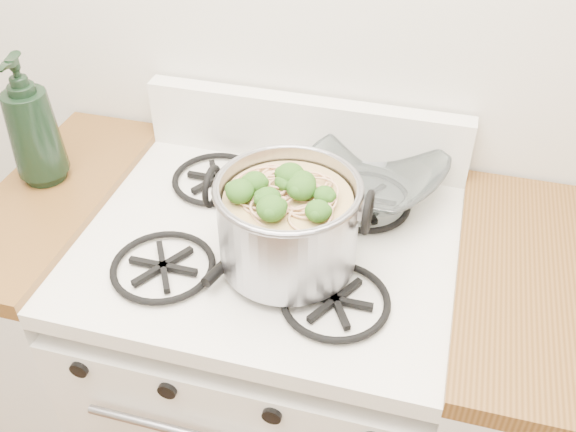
{
  "coord_description": "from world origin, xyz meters",
  "views": [
    {
      "loc": [
        0.3,
        0.31,
        1.77
      ],
      "look_at": [
        0.06,
        1.19,
        1.03
      ],
      "focal_mm": 40.0,
      "sensor_mm": 36.0,
      "label": 1
    }
  ],
  "objects_px": {
    "gas_range": "(272,377)",
    "spatula": "(281,209)",
    "stock_pot": "(288,223)",
    "bottle": "(30,120)",
    "glass_bowl": "(372,184)"
  },
  "relations": [
    {
      "from": "gas_range",
      "to": "glass_bowl",
      "type": "bearing_deg",
      "value": 46.61
    },
    {
      "from": "stock_pot",
      "to": "glass_bowl",
      "type": "relative_size",
      "value": 2.56
    },
    {
      "from": "gas_range",
      "to": "bottle",
      "type": "relative_size",
      "value": 3.12
    },
    {
      "from": "stock_pot",
      "to": "glass_bowl",
      "type": "xyz_separation_m",
      "value": [
        0.12,
        0.26,
        -0.07
      ]
    },
    {
      "from": "gas_range",
      "to": "stock_pot",
      "type": "xyz_separation_m",
      "value": [
        0.06,
        -0.07,
        0.58
      ]
    },
    {
      "from": "spatula",
      "to": "bottle",
      "type": "height_order",
      "value": "bottle"
    },
    {
      "from": "gas_range",
      "to": "bottle",
      "type": "distance_m",
      "value": 0.83
    },
    {
      "from": "spatula",
      "to": "bottle",
      "type": "relative_size",
      "value": 1.05
    },
    {
      "from": "gas_range",
      "to": "spatula",
      "type": "xyz_separation_m",
      "value": [
        0.01,
        0.06,
        0.5
      ]
    },
    {
      "from": "spatula",
      "to": "stock_pot",
      "type": "bearing_deg",
      "value": -51.43
    },
    {
      "from": "bottle",
      "to": "glass_bowl",
      "type": "bearing_deg",
      "value": -0.0
    },
    {
      "from": "spatula",
      "to": "bottle",
      "type": "bearing_deg",
      "value": -162.27
    },
    {
      "from": "gas_range",
      "to": "bottle",
      "type": "height_order",
      "value": "bottle"
    },
    {
      "from": "stock_pot",
      "to": "bottle",
      "type": "height_order",
      "value": "bottle"
    },
    {
      "from": "spatula",
      "to": "bottle",
      "type": "distance_m",
      "value": 0.57
    }
  ]
}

